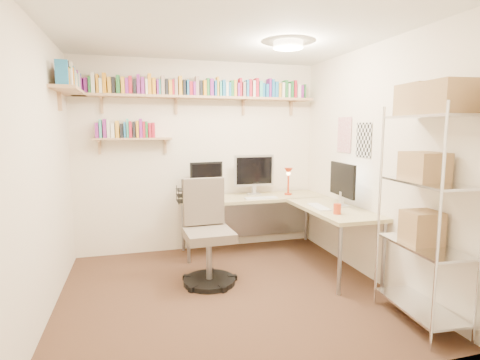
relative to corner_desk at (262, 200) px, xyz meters
name	(u,v)px	position (x,y,z in m)	size (l,w,h in m)	color
ground	(227,292)	(-0.70, -0.94, -0.73)	(3.20, 3.20, 0.00)	#3F281B
room_shell	(227,137)	(-0.69, -0.94, 0.82)	(3.24, 3.04, 2.52)	beige
wall_shelves	(168,96)	(-1.11, 0.36, 1.30)	(3.12, 1.09, 0.80)	tan
corner_desk	(262,200)	(0.00, 0.00, 0.00)	(1.96, 1.88, 1.28)	tan
office_chair	(208,239)	(-0.82, -0.61, -0.27)	(0.58, 0.59, 1.10)	black
wire_rack	(428,160)	(0.72, -1.93, 0.65)	(0.45, 0.82, 1.99)	silver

